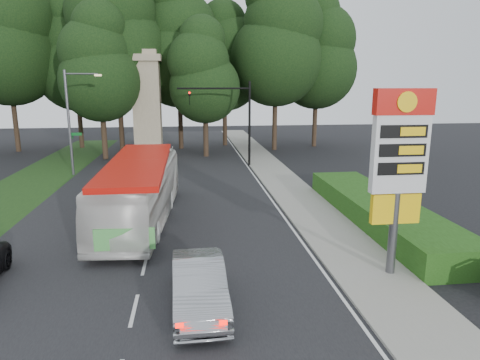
{
  "coord_description": "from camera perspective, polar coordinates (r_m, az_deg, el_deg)",
  "views": [
    {
      "loc": [
        1.86,
        -12.05,
        7.01
      ],
      "look_at": [
        4.39,
        9.02,
        2.2
      ],
      "focal_mm": 32.0,
      "sensor_mm": 36.0,
      "label": 1
    }
  ],
  "objects": [
    {
      "name": "tree_west_near",
      "position": [
        50.55,
        -21.19,
        15.36
      ],
      "size": [
        8.4,
        8.4,
        16.5
      ],
      "color": "#2D2116",
      "rests_on": "ground"
    },
    {
      "name": "tree_center_right",
      "position": [
        47.23,
        -8.25,
        17.52
      ],
      "size": [
        9.24,
        9.24,
        18.15
      ],
      "color": "#2D2116",
      "rests_on": "ground"
    },
    {
      "name": "tree_east_mid",
      "position": [
        46.17,
        4.84,
        18.13
      ],
      "size": [
        9.52,
        9.52,
        18.7
      ],
      "color": "#2D2116",
      "rests_on": "ground"
    },
    {
      "name": "monument",
      "position": [
        42.27,
        -12.26,
        9.9
      ],
      "size": [
        3.0,
        3.0,
        10.05
      ],
      "color": "gray",
      "rests_on": "ground"
    },
    {
      "name": "road_surface",
      "position": [
        25.12,
        -10.84,
        -3.65
      ],
      "size": [
        14.0,
        80.0,
        0.02
      ],
      "primitive_type": "cube",
      "color": "black",
      "rests_on": "ground"
    },
    {
      "name": "ground",
      "position": [
        14.07,
        -14.19,
        -17.55
      ],
      "size": [
        120.0,
        120.0,
        0.0
      ],
      "primitive_type": "plane",
      "color": "black",
      "rests_on": "ground"
    },
    {
      "name": "tree_far_east",
      "position": [
        49.24,
        10.29,
        16.47
      ],
      "size": [
        8.68,
        8.68,
        17.05
      ],
      "color": "#2D2116",
      "rests_on": "ground"
    },
    {
      "name": "tree_west_mid",
      "position": [
        50.54,
        -28.8,
        16.58
      ],
      "size": [
        9.8,
        9.8,
        19.25
      ],
      "color": "#2D2116",
      "rests_on": "ground"
    },
    {
      "name": "sidewalk_right",
      "position": [
        25.9,
        8.28,
        -2.93
      ],
      "size": [
        3.0,
        80.0,
        0.12
      ],
      "primitive_type": "cube",
      "color": "gray",
      "rests_on": "ground"
    },
    {
      "name": "tree_monument_right",
      "position": [
        41.59,
        -4.73,
        14.11
      ],
      "size": [
        6.72,
        6.72,
        13.2
      ],
      "color": "#2D2116",
      "rests_on": "ground"
    },
    {
      "name": "streetlight_signs",
      "position": [
        35.28,
        -21.55,
        7.71
      ],
      "size": [
        2.75,
        0.98,
        8.0
      ],
      "color": "#59595E",
      "rests_on": "ground"
    },
    {
      "name": "grass_verge_left",
      "position": [
        32.88,
        -26.88,
        -0.92
      ],
      "size": [
        5.0,
        50.0,
        0.02
      ],
      "primitive_type": "cube",
      "color": "#193814",
      "rests_on": "ground"
    },
    {
      "name": "tree_center_left",
      "position": [
        45.84,
        -16.28,
        18.57
      ],
      "size": [
        10.08,
        10.08,
        19.8
      ],
      "color": "#2D2116",
      "rests_on": "ground"
    },
    {
      "name": "traffic_signal_mast",
      "position": [
        36.32,
        -0.8,
        9.08
      ],
      "size": [
        6.1,
        0.35,
        7.2
      ],
      "color": "black",
      "rests_on": "ground"
    },
    {
      "name": "gas_station_pylon",
      "position": [
        16.05,
        20.49,
        2.77
      ],
      "size": [
        2.1,
        0.45,
        6.85
      ],
      "color": "#59595E",
      "rests_on": "ground"
    },
    {
      "name": "sedan_silver",
      "position": [
        13.99,
        -5.47,
        -13.78
      ],
      "size": [
        1.78,
        4.74,
        1.55
      ],
      "primitive_type": "imported",
      "rotation": [
        0.0,
        0.0,
        0.03
      ],
      "color": "#989A9F",
      "rests_on": "ground"
    },
    {
      "name": "tree_monument_left",
      "position": [
        41.83,
        -18.27,
        14.44
      ],
      "size": [
        7.28,
        7.28,
        14.3
      ],
      "color": "#2D2116",
      "rests_on": "ground"
    },
    {
      "name": "transit_bus",
      "position": [
        22.41,
        -13.2,
        -1.5
      ],
      "size": [
        3.59,
        11.79,
        3.24
      ],
      "primitive_type": "imported",
      "rotation": [
        0.0,
        0.0,
        -0.08
      ],
      "color": "white",
      "rests_on": "ground"
    },
    {
      "name": "tree_east_near",
      "position": [
        49.3,
        -2.1,
        15.87
      ],
      "size": [
        8.12,
        8.12,
        15.95
      ],
      "color": "#2D2116",
      "rests_on": "ground"
    },
    {
      "name": "hedge",
      "position": [
        23.15,
        18.11,
        -3.96
      ],
      "size": [
        3.0,
        14.0,
        1.2
      ],
      "primitive_type": "cube",
      "color": "#1E4412",
      "rests_on": "ground"
    }
  ]
}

